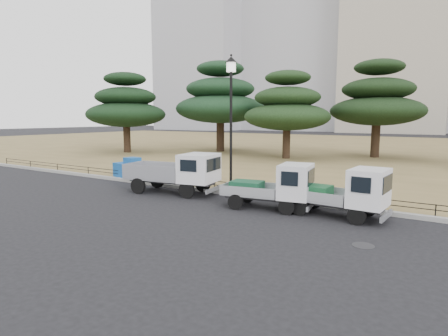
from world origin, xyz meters
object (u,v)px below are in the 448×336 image
Objects in this scene: truck_kei_front at (274,186)px; truck_kei_rear at (344,192)px; street_lamp at (231,101)px; tarp_pile at (131,169)px; truck_large at (177,171)px.

truck_kei_rear is at bearing -4.21° from truck_kei_front.
street_lamp is 7.70m from tarp_pile.
street_lamp is (-5.44, 1.45, 3.29)m from truck_kei_rear.
truck_kei_front is (5.01, -0.36, -0.16)m from truck_large.
street_lamp reaches higher than truck_kei_rear.
truck_large is at bearing -19.51° from tarp_pile.
truck_large is 5.03m from truck_kei_front.
truck_large is 1.28× the size of truck_kei_front.
truck_kei_front is at bearing -11.77° from tarp_pile.
street_lamp is at bearing 141.87° from truck_kei_front.
truck_large is 5.00m from tarp_pile.
truck_kei_rear is (7.55, -0.16, -0.15)m from truck_large.
street_lamp reaches higher than truck_large.
tarp_pile is at bearing 151.34° from truck_large.
truck_large reaches higher than tarp_pile.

